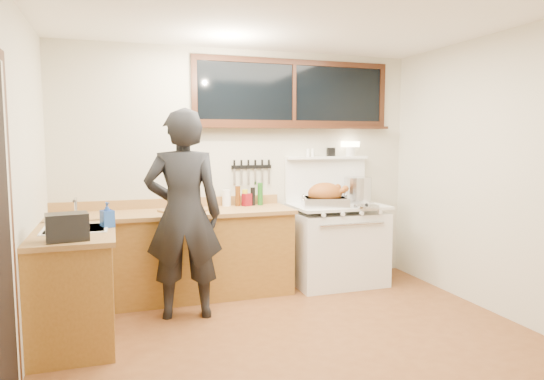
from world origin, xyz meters
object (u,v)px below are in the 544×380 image
object	(u,v)px
man	(184,214)
roast_turkey	(325,197)
cutting_board	(183,206)
vintage_stove	(336,242)

from	to	relation	value
man	roast_turkey	distance (m)	1.65
roast_turkey	cutting_board	bearing A→B (deg)	176.26
vintage_stove	cutting_board	world-z (taller)	vintage_stove
man	roast_turkey	xyz separation A→B (m)	(1.59, 0.42, 0.05)
vintage_stove	cutting_board	bearing A→B (deg)	179.92
vintage_stove	man	distance (m)	1.91
cutting_board	roast_turkey	distance (m)	1.53
vintage_stove	roast_turkey	xyz separation A→B (m)	(-0.19, -0.10, 0.54)
vintage_stove	roast_turkey	distance (m)	0.58
man	roast_turkey	world-z (taller)	man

